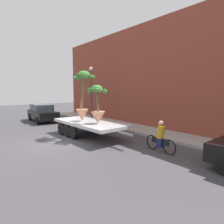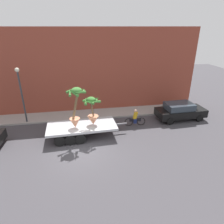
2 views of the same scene
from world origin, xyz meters
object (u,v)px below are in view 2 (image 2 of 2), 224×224
(cyclist, at_px, (135,118))
(street_lamp, at_px, (21,89))
(parked_car, at_px, (180,111))
(flatbed_trailer, at_px, (79,128))
(potted_palm_middle, at_px, (76,107))
(potted_palm_rear, at_px, (92,111))

(cyclist, height_order, street_lamp, street_lamp)
(parked_car, xyz_separation_m, street_lamp, (-13.95, 1.52, 2.40))
(flatbed_trailer, height_order, potted_palm_middle, potted_palm_middle)
(parked_car, relative_size, street_lamp, 0.95)
(flatbed_trailer, bearing_deg, cyclist, 12.62)
(flatbed_trailer, distance_m, potted_palm_rear, 1.74)
(potted_palm_rear, relative_size, street_lamp, 0.47)
(flatbed_trailer, bearing_deg, potted_palm_middle, -107.95)
(potted_palm_middle, relative_size, parked_car, 0.69)
(parked_car, height_order, street_lamp, street_lamp)
(cyclist, xyz_separation_m, street_lamp, (-9.47, 2.07, 2.56))
(potted_palm_rear, bearing_deg, flatbed_trailer, 179.66)
(flatbed_trailer, bearing_deg, street_lamp, 145.47)
(potted_palm_middle, distance_m, cyclist, 5.52)
(potted_palm_middle, relative_size, street_lamp, 0.65)
(flatbed_trailer, relative_size, parked_car, 1.39)
(flatbed_trailer, xyz_separation_m, cyclist, (4.87, 1.09, -0.09))
(potted_palm_middle, height_order, street_lamp, street_lamp)
(flatbed_trailer, relative_size, street_lamp, 1.32)
(potted_palm_rear, distance_m, street_lamp, 6.63)
(street_lamp, bearing_deg, parked_car, -6.21)
(potted_palm_rear, height_order, street_lamp, street_lamp)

